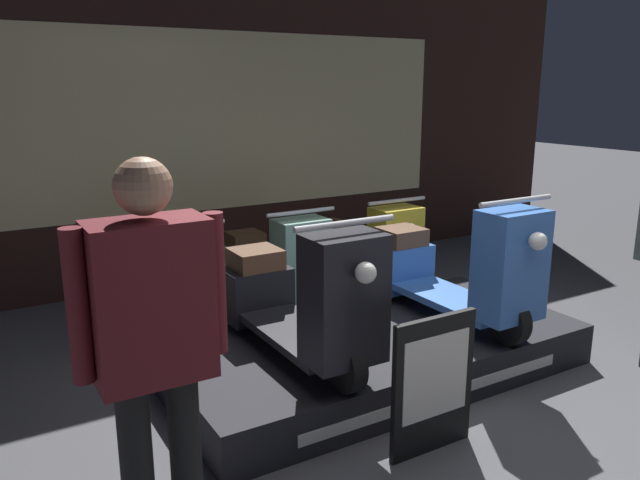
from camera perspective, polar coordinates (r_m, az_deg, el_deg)
The scene contains 10 objects.
ground_plane at distance 3.79m, azimuth 14.15°, elevation -16.51°, with size 30.00×30.00×0.00m, color #4C4C51.
shop_wall_back at distance 6.28m, azimuth -8.66°, elevation 11.10°, with size 8.87×0.09×3.20m.
display_platform at distance 4.30m, azimuth 5.11°, elevation -10.21°, with size 2.76×1.33×0.28m.
scooter_display_left at distance 3.75m, azimuth -1.91°, elevation -5.53°, with size 0.60×1.53×0.95m.
scooter_display_right at distance 4.46m, azimuth 12.23°, elevation -2.66°, with size 0.60×1.53×0.95m.
scooter_backrow_0 at distance 5.12m, azimuth -13.75°, elevation -3.85°, with size 0.60×1.53×0.95m.
scooter_backrow_1 at distance 5.45m, azimuth -4.24°, elevation -2.38°, with size 0.60×1.53×0.95m.
scooter_backrow_2 at distance 5.92m, azimuth 3.96°, elevation -1.06°, with size 0.60×1.53×0.95m.
person_left_browsing at distance 2.49m, azimuth -15.03°, elevation -8.19°, with size 0.60×0.25×1.65m.
price_sign_board at distance 3.39m, azimuth 10.31°, elevation -12.85°, with size 0.52×0.04×0.76m.
Camera 1 is at (-2.38, -2.26, 1.90)m, focal length 35.00 mm.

